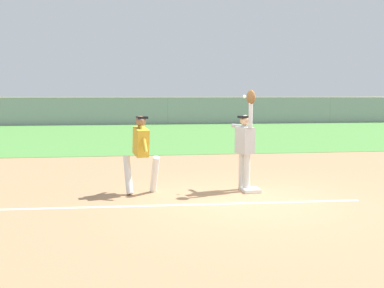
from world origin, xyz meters
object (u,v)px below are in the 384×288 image
at_px(first_base, 251,190).
at_px(runner, 141,149).
at_px(parked_car_white, 217,113).
at_px(parked_car_tan, 299,112).
at_px(parked_car_green, 66,114).
at_px(parked_car_silver, 142,113).
at_px(fielder, 245,142).
at_px(baseball, 244,96).

distance_m(first_base, runner, 2.63).
xyz_separation_m(parked_car_white, parked_car_tan, (6.92, -0.04, 0.00)).
distance_m(parked_car_green, parked_car_silver, 5.95).
xyz_separation_m(fielder, parked_car_green, (-7.92, 25.16, -0.45)).
distance_m(parked_car_white, parked_car_tan, 6.92).
height_order(fielder, parked_car_green, fielder).
height_order(fielder, parked_car_tan, fielder).
bearing_deg(parked_car_green, parked_car_tan, -2.95).
distance_m(runner, parked_car_tan, 28.36).
relative_size(parked_car_silver, parked_car_white, 1.01).
xyz_separation_m(fielder, parked_car_white, (4.08, 25.06, -0.45)).
xyz_separation_m(first_base, parked_car_white, (3.97, 25.22, 0.63)).
bearing_deg(fielder, parked_car_green, -91.21).
xyz_separation_m(parked_car_silver, parked_car_tan, (12.97, 0.03, 0.00)).
bearing_deg(parked_car_silver, runner, -94.97).
height_order(first_base, fielder, fielder).
relative_size(runner, parked_car_tan, 0.38).
bearing_deg(parked_car_silver, parked_car_white, -3.44).
height_order(first_base, parked_car_silver, parked_car_silver).
xyz_separation_m(fielder, parked_car_silver, (-1.97, 24.99, -0.45)).
xyz_separation_m(parked_car_green, parked_car_silver, (5.95, -0.18, 0.00)).
relative_size(parked_car_silver, parked_car_tan, 1.00).
bearing_deg(baseball, runner, -175.04).
relative_size(fielder, runner, 1.33).
bearing_deg(first_base, parked_car_silver, 94.73).
bearing_deg(baseball, parked_car_silver, 94.59).
bearing_deg(first_base, fielder, 124.32).
bearing_deg(first_base, parked_car_white, 81.06).
bearing_deg(parked_car_green, baseball, -74.88).
distance_m(first_base, baseball, 2.13).
xyz_separation_m(parked_car_green, parked_car_tan, (18.92, -0.15, 0.00)).
bearing_deg(baseball, fielder, -95.17).
relative_size(fielder, baseball, 30.81).
bearing_deg(baseball, parked_car_tan, 66.14).
height_order(baseball, parked_car_white, baseball).
relative_size(first_base, parked_car_green, 0.08).
bearing_deg(parked_car_green, runner, -80.01).
bearing_deg(parked_car_silver, parked_car_green, 174.15).
xyz_separation_m(fielder, runner, (-2.34, -0.01, -0.12)).
bearing_deg(first_base, parked_car_green, 107.59).
bearing_deg(runner, first_base, -18.10).
distance_m(fielder, parked_car_white, 25.39).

